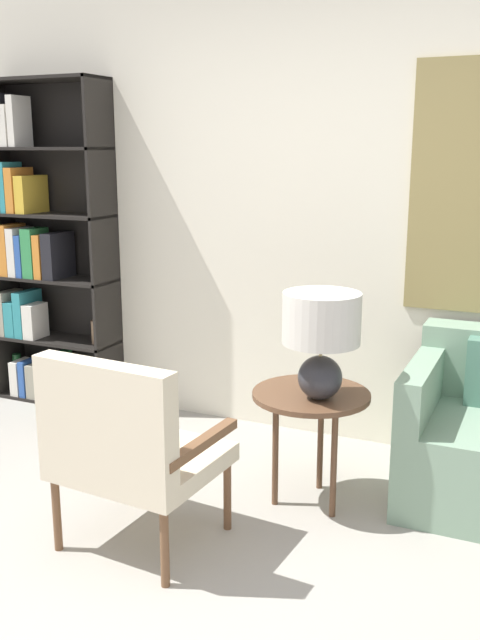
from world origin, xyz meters
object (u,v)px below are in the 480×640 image
Objects in this scene: armchair at (126,442)px; bookshelf at (40,261)px; side_table at (311,404)px; table_lamp at (321,332)px.

bookshelf is at bearing 137.93° from armchair.
side_table is at bearing -18.06° from bookshelf.
side_table is at bearing 132.58° from table_lamp.
side_table is at bearing 52.32° from armchair.
table_lamp is at bearing 46.61° from armchair.
armchair is (1.57, -1.42, -0.46)m from bookshelf.
armchair reaches higher than side_table.
bookshelf reaches higher than armchair.
bookshelf is 4.26× the size of table_lamp.
table_lamp is at bearing -47.42° from side_table.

